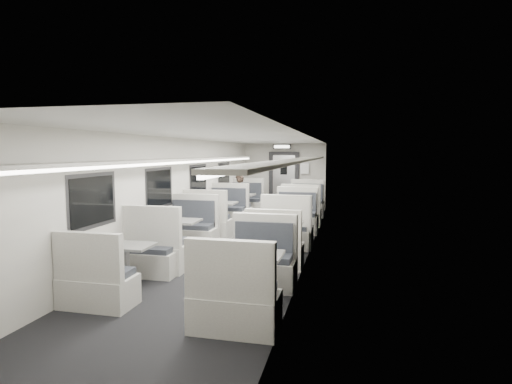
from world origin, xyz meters
The scene contains 19 objects.
room centered at (0.00, 0.00, 1.20)m, with size 3.24×12.24×2.64m.
booth_left_a centered at (-1.00, 3.40, 0.40)m, with size 1.12×2.26×1.21m.
booth_left_b centered at (-1.00, 1.29, 0.41)m, with size 1.12×2.27×1.21m.
booth_left_c centered at (-1.00, -1.33, 0.39)m, with size 1.08×2.19×1.17m.
booth_left_d centered at (-1.00, -3.14, 0.35)m, with size 0.97×1.97×1.05m.
booth_right_a centered at (1.00, 3.58, 0.40)m, with size 1.10×2.23×1.19m.
booth_right_b centered at (1.00, 0.87, 0.39)m, with size 1.09×2.20×1.18m.
booth_right_c centered at (1.00, -0.76, 0.36)m, with size 1.00×2.03×1.09m.
booth_right_d centered at (1.00, -3.38, 0.37)m, with size 1.03×2.09×1.12m.
passenger centered at (-0.95, 3.21, 0.71)m, with size 0.52×0.34×1.41m, color black.
window_a centered at (-1.49, 3.40, 1.35)m, with size 0.02×1.18×0.84m, color black.
window_b centered at (-1.49, 1.20, 1.35)m, with size 0.02×1.18×0.84m, color black.
window_c centered at (-1.49, -1.00, 1.35)m, with size 0.02×1.18×0.84m, color black.
window_d centered at (-1.49, -3.20, 1.35)m, with size 0.02×1.18×0.84m, color black.
luggage_rack_left centered at (-1.24, -0.30, 1.92)m, with size 0.46×10.40×0.09m.
luggage_rack_right centered at (1.24, -0.30, 1.92)m, with size 0.46×10.40×0.09m.
vestibule_door centered at (0.00, 5.93, 1.04)m, with size 1.10×0.13×2.10m.
exit_sign centered at (0.00, 5.44, 2.28)m, with size 0.62×0.12×0.16m.
wall_notice centered at (0.75, 5.92, 1.50)m, with size 0.32×0.02×0.40m, color white.
Camera 1 is at (2.24, -8.48, 2.08)m, focal length 28.00 mm.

